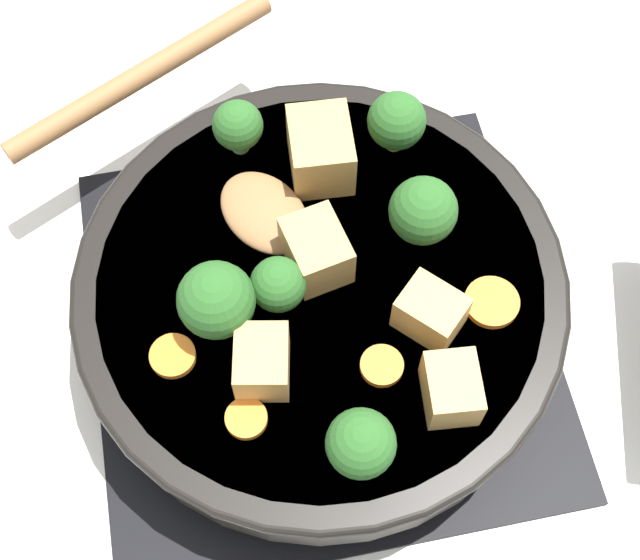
% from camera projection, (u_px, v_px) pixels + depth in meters
% --- Properties ---
extents(ground_plane, '(2.40, 2.40, 0.00)m').
position_uv_depth(ground_plane, '(320.00, 328.00, 0.62)').
color(ground_plane, white).
extents(front_burner_grate, '(0.31, 0.31, 0.03)m').
position_uv_depth(front_burner_grate, '(320.00, 321.00, 0.61)').
color(front_burner_grate, black).
rests_on(front_burner_grate, ground_plane).
extents(skillet_pan, '(0.41, 0.31, 0.05)m').
position_uv_depth(skillet_pan, '(324.00, 295.00, 0.57)').
color(skillet_pan, black).
rests_on(skillet_pan, front_burner_grate).
extents(wooden_spoon, '(0.20, 0.22, 0.02)m').
position_uv_depth(wooden_spoon, '(196.00, 135.00, 0.59)').
color(wooden_spoon, olive).
rests_on(wooden_spoon, skillet_pan).
extents(tofu_cube_center_large, '(0.04, 0.04, 0.03)m').
position_uv_depth(tofu_cube_center_large, '(262.00, 362.00, 0.51)').
color(tofu_cube_center_large, tan).
rests_on(tofu_cube_center_large, skillet_pan).
extents(tofu_cube_near_handle, '(0.04, 0.05, 0.03)m').
position_uv_depth(tofu_cube_near_handle, '(321.00, 250.00, 0.54)').
color(tofu_cube_near_handle, tan).
rests_on(tofu_cube_near_handle, skillet_pan).
extents(tofu_cube_east_chunk, '(0.03, 0.04, 0.03)m').
position_uv_depth(tofu_cube_east_chunk, '(451.00, 389.00, 0.50)').
color(tofu_cube_east_chunk, tan).
rests_on(tofu_cube_east_chunk, skillet_pan).
extents(tofu_cube_west_chunk, '(0.05, 0.05, 0.03)m').
position_uv_depth(tofu_cube_west_chunk, '(431.00, 312.00, 0.53)').
color(tofu_cube_west_chunk, tan).
rests_on(tofu_cube_west_chunk, skillet_pan).
extents(tofu_cube_back_piece, '(0.04, 0.05, 0.04)m').
position_uv_depth(tofu_cube_back_piece, '(321.00, 150.00, 0.57)').
color(tofu_cube_back_piece, tan).
rests_on(tofu_cube_back_piece, skillet_pan).
extents(broccoli_floret_near_spoon, '(0.04, 0.04, 0.05)m').
position_uv_depth(broccoli_floret_near_spoon, '(356.00, 445.00, 0.48)').
color(broccoli_floret_near_spoon, '#709956').
rests_on(broccoli_floret_near_spoon, skillet_pan).
extents(broccoli_floret_center_top, '(0.03, 0.03, 0.04)m').
position_uv_depth(broccoli_floret_center_top, '(238.00, 126.00, 0.57)').
color(broccoli_floret_center_top, '#709956').
rests_on(broccoli_floret_center_top, skillet_pan).
extents(broccoli_floret_east_rim, '(0.05, 0.05, 0.05)m').
position_uv_depth(broccoli_floret_east_rim, '(216.00, 300.00, 0.51)').
color(broccoli_floret_east_rim, '#709956').
rests_on(broccoli_floret_east_rim, skillet_pan).
extents(broccoli_floret_west_rim, '(0.03, 0.03, 0.04)m').
position_uv_depth(broccoli_floret_west_rim, '(278.00, 285.00, 0.52)').
color(broccoli_floret_west_rim, '#709956').
rests_on(broccoli_floret_west_rim, skillet_pan).
extents(broccoli_floret_north_edge, '(0.04, 0.04, 0.05)m').
position_uv_depth(broccoli_floret_north_edge, '(423.00, 211.00, 0.54)').
color(broccoli_floret_north_edge, '#709956').
rests_on(broccoli_floret_north_edge, skillet_pan).
extents(broccoli_floret_south_cluster, '(0.04, 0.04, 0.05)m').
position_uv_depth(broccoli_floret_south_cluster, '(397.00, 121.00, 0.57)').
color(broccoli_floret_south_cluster, '#709956').
rests_on(broccoli_floret_south_cluster, skillet_pan).
extents(carrot_slice_orange_thin, '(0.03, 0.03, 0.01)m').
position_uv_depth(carrot_slice_orange_thin, '(173.00, 356.00, 0.53)').
color(carrot_slice_orange_thin, orange).
rests_on(carrot_slice_orange_thin, skillet_pan).
extents(carrot_slice_near_center, '(0.03, 0.03, 0.01)m').
position_uv_depth(carrot_slice_near_center, '(382.00, 366.00, 0.52)').
color(carrot_slice_near_center, orange).
rests_on(carrot_slice_near_center, skillet_pan).
extents(carrot_slice_edge_slice, '(0.03, 0.03, 0.01)m').
position_uv_depth(carrot_slice_edge_slice, '(492.00, 302.00, 0.54)').
color(carrot_slice_edge_slice, orange).
rests_on(carrot_slice_edge_slice, skillet_pan).
extents(carrot_slice_under_broccoli, '(0.02, 0.02, 0.01)m').
position_uv_depth(carrot_slice_under_broccoli, '(246.00, 419.00, 0.51)').
color(carrot_slice_under_broccoli, orange).
rests_on(carrot_slice_under_broccoli, skillet_pan).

